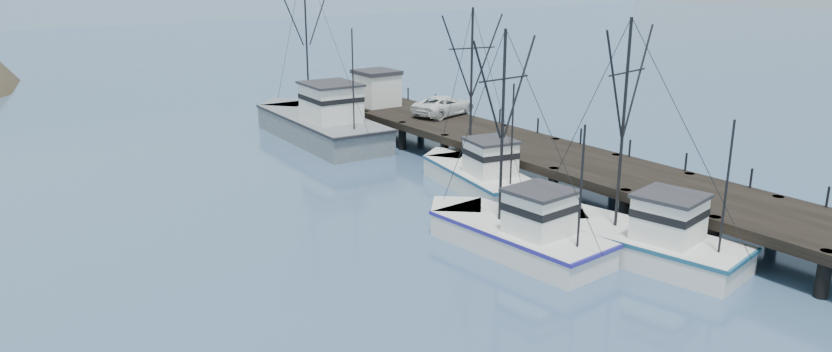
{
  "coord_description": "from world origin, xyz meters",
  "views": [
    {
      "loc": [
        -17.62,
        -16.94,
        12.97
      ],
      "look_at": [
        3.23,
        12.68,
        2.5
      ],
      "focal_mm": 32.0,
      "sensor_mm": 36.0,
      "label": 1
    }
  ],
  "objects_px": {
    "trawler_mid": "(514,233)",
    "trawler_far": "(477,175)",
    "pier": "(526,149)",
    "pier_shed": "(377,88)",
    "trawler_near": "(634,239)",
    "pickup_truck": "(444,105)",
    "work_vessel": "(319,123)"
  },
  "relations": [
    {
      "from": "trawler_far",
      "to": "pier_shed",
      "type": "distance_m",
      "value": 17.56
    },
    {
      "from": "work_vessel",
      "to": "trawler_near",
      "type": "bearing_deg",
      "value": -88.61
    },
    {
      "from": "pier",
      "to": "pier_shed",
      "type": "bearing_deg",
      "value": 92.16
    },
    {
      "from": "trawler_near",
      "to": "work_vessel",
      "type": "bearing_deg",
      "value": 91.39
    },
    {
      "from": "trawler_mid",
      "to": "trawler_far",
      "type": "relative_size",
      "value": 0.97
    },
    {
      "from": "pier",
      "to": "work_vessel",
      "type": "relative_size",
      "value": 2.66
    },
    {
      "from": "pier",
      "to": "pier_shed",
      "type": "distance_m",
      "value": 16.63
    },
    {
      "from": "trawler_mid",
      "to": "trawler_near",
      "type": "bearing_deg",
      "value": -43.84
    },
    {
      "from": "pier",
      "to": "trawler_far",
      "type": "xyz_separation_m",
      "value": [
        -4.29,
        -0.45,
        -0.87
      ]
    },
    {
      "from": "work_vessel",
      "to": "trawler_far",
      "type": "bearing_deg",
      "value": -84.25
    },
    {
      "from": "work_vessel",
      "to": "pier_shed",
      "type": "bearing_deg",
      "value": 1.93
    },
    {
      "from": "pier",
      "to": "work_vessel",
      "type": "xyz_separation_m",
      "value": [
        -5.98,
        16.35,
        -0.46
      ]
    },
    {
      "from": "pier_shed",
      "to": "pickup_truck",
      "type": "height_order",
      "value": "pier_shed"
    },
    {
      "from": "pier",
      "to": "pickup_truck",
      "type": "distance_m",
      "value": 10.43
    },
    {
      "from": "work_vessel",
      "to": "pickup_truck",
      "type": "xyz_separation_m",
      "value": [
        7.34,
        -6.06,
        1.51
      ]
    },
    {
      "from": "trawler_mid",
      "to": "pier_shed",
      "type": "bearing_deg",
      "value": 71.43
    },
    {
      "from": "work_vessel",
      "to": "pier",
      "type": "bearing_deg",
      "value": -69.92
    },
    {
      "from": "trawler_mid",
      "to": "trawler_far",
      "type": "xyz_separation_m",
      "value": [
        4.92,
        8.58,
        0.0
      ]
    },
    {
      "from": "trawler_near",
      "to": "trawler_far",
      "type": "distance_m",
      "value": 12.4
    },
    {
      "from": "work_vessel",
      "to": "pier_shed",
      "type": "xyz_separation_m",
      "value": [
        5.35,
        0.18,
        2.19
      ]
    },
    {
      "from": "trawler_mid",
      "to": "pier",
      "type": "bearing_deg",
      "value": 44.45
    },
    {
      "from": "pier",
      "to": "trawler_mid",
      "type": "height_order",
      "value": "trawler_mid"
    },
    {
      "from": "work_vessel",
      "to": "pier_shed",
      "type": "relative_size",
      "value": 5.16
    },
    {
      "from": "trawler_near",
      "to": "trawler_mid",
      "type": "distance_m",
      "value": 5.46
    },
    {
      "from": "trawler_mid",
      "to": "pier_shed",
      "type": "height_order",
      "value": "trawler_mid"
    },
    {
      "from": "trawler_far",
      "to": "pickup_truck",
      "type": "xyz_separation_m",
      "value": [
        5.65,
        10.73,
        1.92
      ]
    },
    {
      "from": "pickup_truck",
      "to": "trawler_far",
      "type": "bearing_deg",
      "value": 138.61
    },
    {
      "from": "pier",
      "to": "trawler_near",
      "type": "relative_size",
      "value": 3.98
    },
    {
      "from": "trawler_far",
      "to": "work_vessel",
      "type": "bearing_deg",
      "value": 95.75
    },
    {
      "from": "pier_shed",
      "to": "trawler_near",
      "type": "bearing_deg",
      "value": -99.0
    },
    {
      "from": "trawler_far",
      "to": "pickup_truck",
      "type": "bearing_deg",
      "value": 62.24
    },
    {
      "from": "trawler_near",
      "to": "pier_shed",
      "type": "bearing_deg",
      "value": 81.0
    }
  ]
}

